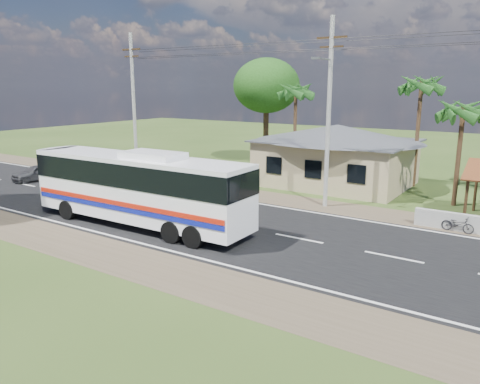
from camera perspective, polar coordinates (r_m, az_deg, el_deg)
name	(u,v)px	position (r m, az deg, el deg)	size (l,w,h in m)	color
ground	(223,224)	(24.88, -2.15, -3.89)	(120.00, 120.00, 0.00)	#2C4117
road	(223,224)	(24.87, -2.15, -3.87)	(120.00, 16.00, 0.03)	black
house	(337,149)	(35.09, 11.73, 5.19)	(12.40, 10.00, 5.00)	tan
utility_poles	(323,110)	(28.18, 10.13, 9.82)	(32.80, 2.22, 11.00)	#9E9E99
palm_near	(463,111)	(30.66, 25.57, 8.90)	(2.80, 2.80, 6.70)	#47301E
palm_mid	(421,86)	(35.70, 21.25, 12.00)	(2.80, 2.80, 8.20)	#47301E
palm_far	(296,92)	(39.61, 6.83, 12.07)	(2.80, 2.80, 7.70)	#47301E
tree_behind_house	(266,86)	(43.28, 3.24, 12.78)	(6.00, 6.00, 9.61)	#47301E
coach_bus	(139,183)	(24.50, -12.25, 1.03)	(12.84, 3.01, 3.97)	white
motorcycle	(458,224)	(25.77, 25.00, -3.58)	(0.54, 1.56, 0.82)	black
small_car	(37,173)	(39.22, -23.52, 2.18)	(1.46, 3.63, 1.24)	#2D2D30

